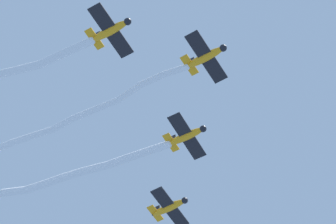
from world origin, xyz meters
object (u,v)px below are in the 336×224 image
object	(u,v)px
airplane_lead	(206,57)
airplane_left_wing	(187,136)
airplane_slot	(170,207)
airplane_right_wing	(111,30)

from	to	relation	value
airplane_lead	airplane_left_wing	bearing A→B (deg)	131.54
airplane_lead	airplane_slot	bearing A→B (deg)	131.56
airplane_right_wing	airplane_slot	size ratio (longest dim) A/B	1.00
airplane_slot	airplane_left_wing	bearing A→B (deg)	-48.92
airplane_right_wing	airplane_slot	bearing A→B (deg)	105.37
airplane_left_wing	airplane_slot	distance (m)	10.36
airplane_left_wing	airplane_slot	world-z (taller)	airplane_left_wing
airplane_lead	airplane_left_wing	size ratio (longest dim) A/B	1.01
airplane_lead	airplane_slot	size ratio (longest dim) A/B	1.00
airplane_lead	airplane_slot	xyz separation A→B (m)	(16.72, 12.24, -0.30)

